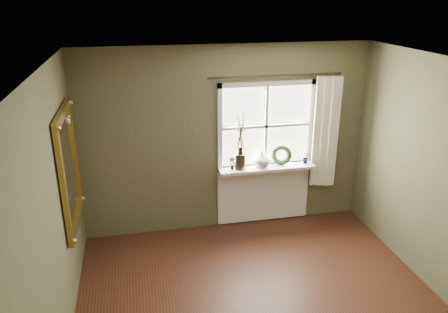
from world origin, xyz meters
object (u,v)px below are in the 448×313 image
at_px(wreath, 281,157).
at_px(gilt_mirror, 69,168).
at_px(dark_jug, 240,161).
at_px(cream_vase, 262,159).

bearing_deg(wreath, gilt_mirror, -142.52).
height_order(dark_jug, gilt_mirror, gilt_mirror).
height_order(wreath, gilt_mirror, gilt_mirror).
height_order(cream_vase, gilt_mirror, gilt_mirror).
distance_m(dark_jug, gilt_mirror, 2.28).
xyz_separation_m(dark_jug, wreath, (0.61, 0.04, 0.00)).
distance_m(dark_jug, wreath, 0.61).
bearing_deg(dark_jug, gilt_mirror, -161.38).
bearing_deg(wreath, cream_vase, -150.35).
relative_size(wreath, gilt_mirror, 0.21).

